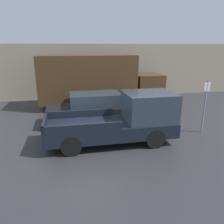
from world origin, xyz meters
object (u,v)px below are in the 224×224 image
parking_sign (205,104)px  pickup_truck (125,120)px  delivery_truck (96,80)px  car (94,108)px

parking_sign → pickup_truck: bearing=-176.6°
pickup_truck → delivery_truck: bearing=93.6°
pickup_truck → parking_sign: 3.96m
delivery_truck → car: bearing=-100.1°
pickup_truck → parking_sign: size_ratio=2.14×
pickup_truck → parking_sign: (3.93, 0.23, 0.44)m
parking_sign → delivery_truck: bearing=125.8°
parking_sign → car: bearing=153.8°
pickup_truck → parking_sign: bearing=3.4°
pickup_truck → delivery_truck: size_ratio=0.65×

